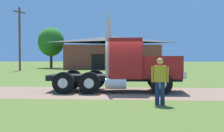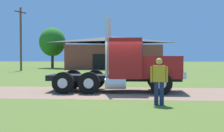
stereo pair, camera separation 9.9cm
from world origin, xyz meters
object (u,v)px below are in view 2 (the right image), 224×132
truck_foreground_white (130,67)px  visitor_standing_near (159,79)px  shed_building (113,53)px  utility_pole_near (21,37)px

truck_foreground_white → visitor_standing_near: size_ratio=3.94×
truck_foreground_white → shed_building: shed_building is taller
visitor_standing_near → shed_building: (-4.13, 34.13, 1.43)m
truck_foreground_white → visitor_standing_near: truck_foreground_white is taller
truck_foreground_white → utility_pole_near: bearing=122.9°
visitor_standing_near → utility_pole_near: utility_pole_near is taller
truck_foreground_white → shed_building: 30.15m
truck_foreground_white → shed_building: size_ratio=0.45×
visitor_standing_near → shed_building: 34.41m
visitor_standing_near → shed_building: bearing=96.9°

